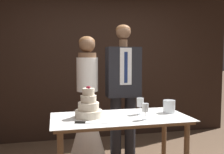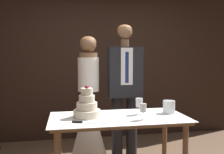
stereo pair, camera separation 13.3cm
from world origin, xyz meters
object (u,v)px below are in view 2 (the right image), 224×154
Objects in this scene: cake_knife at (84,122)px; bride at (89,117)px; tiered_cake at (87,107)px; hurricane_candle at (169,107)px; cake_table at (119,126)px; groom at (125,86)px; wine_glass_middle at (143,109)px; wine_glass_near at (139,103)px.

bride reaches higher than cake_knife.
tiered_cake is 2.31× the size of hurricane_candle.
cake_table is at bearing -173.84° from hurricane_candle.
groom reaches higher than cake_table.
wine_glass_middle is 0.45m from hurricane_candle.
wine_glass_near is 0.10× the size of groom.
cake_knife is (-0.05, -0.24, -0.10)m from tiered_cake.
wine_glass_middle is at bearing -22.91° from tiered_cake.
cake_table is at bearing -8.56° from tiered_cake.
bride is at bearing 124.32° from wine_glass_near.
tiered_cake is 1.97× the size of wine_glass_middle.
bride is at bearing 179.92° from groom.
wine_glass_near is 0.24m from wine_glass_middle.
wine_glass_near is at bearing 39.12° from cake_knife.
groom reaches higher than cake_knife.
wine_glass_near reaches higher than hurricane_candle.
wine_glass_near is at bearing -55.68° from bride.
wine_glass_near reaches higher than cake_knife.
tiered_cake is 1.81× the size of wine_glass_near.
wine_glass_near is (0.57, 0.01, 0.02)m from tiered_cake.
hurricane_candle is (0.38, 0.24, -0.05)m from wine_glass_middle.
groom is at bearing 115.75° from hurricane_candle.
hurricane_candle is at bearing 31.93° from cake_knife.
cake_knife is 2.65× the size of hurricane_candle.
tiered_cake is at bearing 171.44° from cake_table.
cake_knife is 0.67m from wine_glass_near.
cake_table is 0.81m from bride.
tiered_cake is at bearing 95.83° from cake_knife.
groom is (-0.34, 0.70, 0.17)m from hurricane_candle.
bride is (0.13, 0.96, -0.19)m from cake_knife.
bride is at bearing 107.69° from cake_table.
wine_glass_middle is at bearing -40.26° from cake_table.
groom is (0.62, 0.96, 0.23)m from cake_knife.
wine_glass_middle is at bearing 18.31° from cake_knife.
bride is at bearing 83.48° from tiered_cake.
cake_table is 10.15× the size of hurricane_candle.
wine_glass_middle is 1.09m from bride.
tiered_cake is (-0.33, 0.05, 0.21)m from cake_table.
bride is (-0.46, 0.95, -0.30)m from wine_glass_middle.
wine_glass_near is at bearing 82.83° from wine_glass_middle.
wine_glass_near reaches higher than wine_glass_middle.
cake_table is 0.43m from cake_knife.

